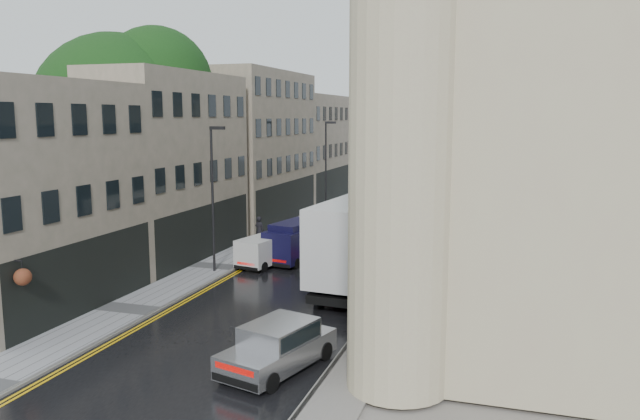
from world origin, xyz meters
The scene contains 16 objects.
road centered at (0.00, 27.50, 0.01)m, with size 9.00×85.00×0.02m, color black.
left_sidewalk centered at (-5.85, 27.50, 0.06)m, with size 2.70×85.00×0.12m, color gray.
right_sidewalk centered at (5.40, 27.50, 0.06)m, with size 1.80×85.00×0.12m, color slate.
old_shop_row centered at (-9.45, 30.00, 6.00)m, with size 4.50×56.00×12.00m, color gray, non-canonical shape.
modern_block centered at (10.30, 26.00, 7.00)m, with size 8.00×40.00×14.00m, color #BBB28B, non-canonical shape.
church_spire centered at (0.50, 82.00, 20.00)m, with size 6.40×6.40×40.00m, color gray, non-canonical shape.
tree_near centered at (-12.50, 20.00, 6.95)m, with size 10.56×10.56×13.89m, color black, non-canonical shape.
tree_far centered at (-12.20, 33.00, 6.23)m, with size 9.24×9.24×12.46m, color black, non-canonical shape.
cream_bus centered at (-0.52, 23.92, 1.60)m, with size 2.63×11.58×3.16m, color silver, non-canonical shape.
white_lorry centered at (1.73, 15.00, 2.30)m, with size 2.61×8.69×4.56m, color silver, non-canonical shape.
silver_hatchback centered at (1.53, 5.56, 0.86)m, with size 1.96×4.48×1.68m, color #9D9DA2, non-canonical shape.
white_van centered at (-4.30, 19.38, 0.91)m, with size 1.68×3.92×1.77m, color silver, non-canonical shape.
navy_van centered at (-3.09, 20.67, 1.27)m, with size 1.96×4.91×2.50m, color black, non-canonical shape.
pedestrian centered at (-5.84, 25.76, 1.04)m, with size 0.67×0.44×1.84m, color black.
lamp_post_near centered at (-5.33, 18.18, 4.05)m, with size 0.88×0.20×7.87m, color black, non-canonical shape.
lamp_post_far centered at (-4.76, 37.43, 4.10)m, with size 0.90×0.20×7.96m, color black, non-canonical shape.
Camera 1 is at (10.23, -12.01, 8.57)m, focal length 35.00 mm.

